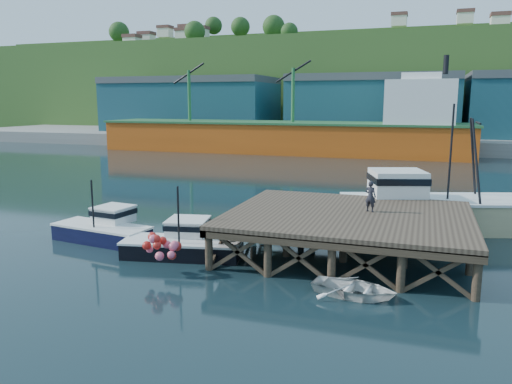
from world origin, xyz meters
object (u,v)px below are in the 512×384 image
at_px(boat_black, 184,242).
at_px(trawler, 434,204).
at_px(dinghy, 354,288).
at_px(dockworker, 370,196).
at_px(boat_navy, 105,228).

relative_size(boat_black, trawler, 0.52).
bearing_deg(dinghy, trawler, -5.51).
relative_size(boat_black, dockworker, 3.94).
distance_m(boat_navy, trawler, 19.43).
bearing_deg(trawler, dinghy, -121.64).
distance_m(trawler, dockworker, 6.87).
relative_size(boat_navy, dockworker, 3.70).
xyz_separation_m(boat_black, trawler, (11.99, 9.58, 0.88)).
height_order(trawler, dinghy, trawler).
distance_m(boat_black, trawler, 15.37).
relative_size(boat_navy, trawler, 0.49).
height_order(boat_navy, dinghy, boat_navy).
height_order(boat_navy, boat_black, boat_black).
relative_size(boat_navy, boat_black, 0.94).
bearing_deg(dinghy, boat_black, 81.55).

